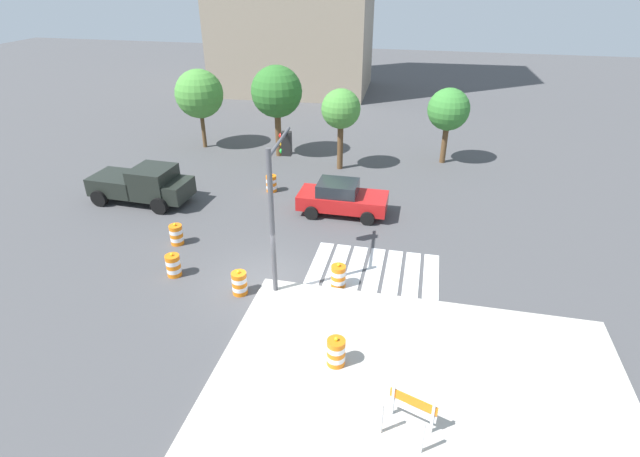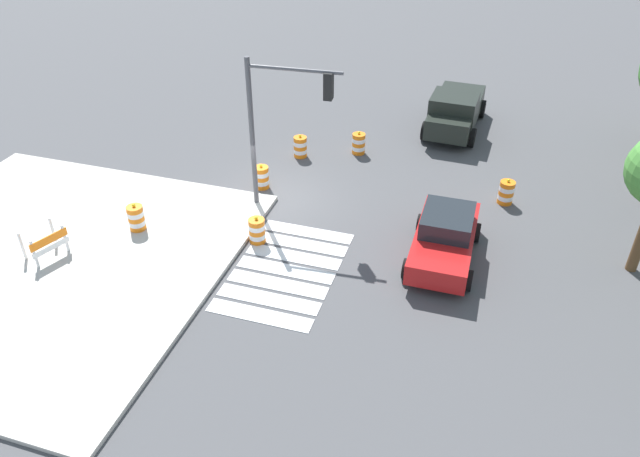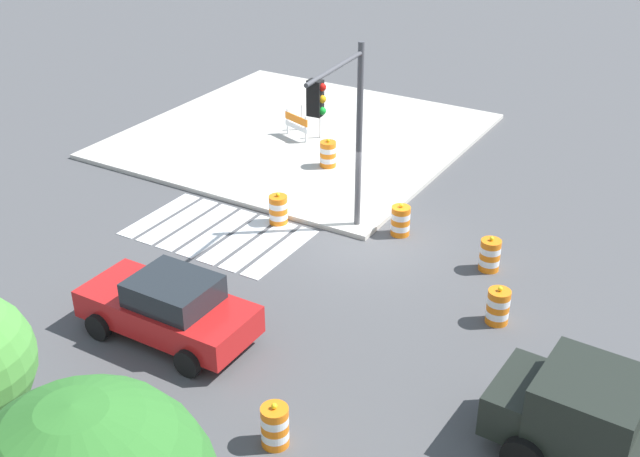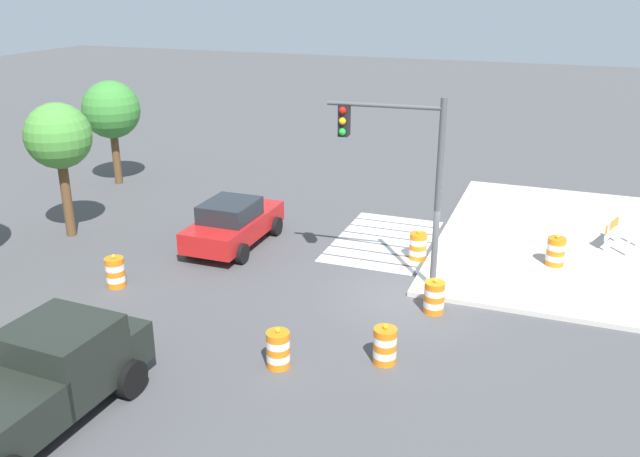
% 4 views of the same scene
% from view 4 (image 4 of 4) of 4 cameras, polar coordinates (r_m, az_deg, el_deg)
% --- Properties ---
extents(ground_plane, '(120.00, 120.00, 0.00)m').
position_cam_4_polar(ground_plane, '(19.58, 7.40, -5.74)').
color(ground_plane, '#474749').
extents(sidewalk_corner, '(12.00, 12.00, 0.15)m').
position_cam_4_polar(sidewalk_corner, '(24.81, 24.37, -1.52)').
color(sidewalk_corner, '#BCB7AD').
rests_on(sidewalk_corner, ground).
extents(crosswalk_stripes, '(5.10, 3.20, 0.02)m').
position_cam_4_polar(crosswalk_stripes, '(23.53, 5.43, -1.02)').
color(crosswalk_stripes, silver).
rests_on(crosswalk_stripes, ground).
extents(sports_car, '(4.30, 2.14, 1.63)m').
position_cam_4_polar(sports_car, '(22.94, -7.38, 0.47)').
color(sports_car, red).
rests_on(sports_car, ground).
extents(pickup_truck, '(5.23, 2.53, 1.92)m').
position_cam_4_polar(pickup_truck, '(15.03, -22.36, -11.73)').
color(pickup_truck, black).
rests_on(pickup_truck, ground).
extents(traffic_barrel_near_corner, '(0.56, 0.56, 1.02)m').
position_cam_4_polar(traffic_barrel_near_corner, '(18.62, 9.67, -5.76)').
color(traffic_barrel_near_corner, orange).
rests_on(traffic_barrel_near_corner, ground).
extents(traffic_barrel_crosswalk_end, '(0.56, 0.56, 1.02)m').
position_cam_4_polar(traffic_barrel_crosswalk_end, '(21.97, 8.31, -1.50)').
color(traffic_barrel_crosswalk_end, orange).
rests_on(traffic_barrel_crosswalk_end, ground).
extents(traffic_barrel_median_near, '(0.56, 0.56, 1.02)m').
position_cam_4_polar(traffic_barrel_median_near, '(16.17, 5.53, -9.86)').
color(traffic_barrel_median_near, orange).
rests_on(traffic_barrel_median_near, ground).
extents(traffic_barrel_median_far, '(0.56, 0.56, 1.02)m').
position_cam_4_polar(traffic_barrel_median_far, '(15.98, -3.57, -10.20)').
color(traffic_barrel_median_far, orange).
rests_on(traffic_barrel_median_far, ground).
extents(traffic_barrel_far_curb, '(0.56, 0.56, 1.02)m').
position_cam_4_polar(traffic_barrel_far_curb, '(20.76, -16.98, -3.57)').
color(traffic_barrel_far_curb, orange).
rests_on(traffic_barrel_far_curb, ground).
extents(traffic_barrel_on_sidewalk, '(0.56, 0.56, 1.02)m').
position_cam_4_polar(traffic_barrel_on_sidewalk, '(22.19, 19.37, -1.85)').
color(traffic_barrel_on_sidewalk, orange).
rests_on(traffic_barrel_on_sidewalk, sidewalk_corner).
extents(construction_barricade, '(1.42, 1.14, 1.00)m').
position_cam_4_polar(construction_barricade, '(24.38, 23.89, -0.19)').
color(construction_barricade, silver).
rests_on(construction_barricade, sidewalk_corner).
extents(traffic_light_pole, '(0.57, 3.29, 5.50)m').
position_cam_4_polar(traffic_light_pole, '(18.80, 6.71, 5.91)').
color(traffic_light_pole, '#4C4C51').
rests_on(traffic_light_pole, sidewalk_corner).
extents(street_tree_streetside_near, '(2.47, 2.47, 4.53)m').
position_cam_4_polar(street_tree_streetside_near, '(30.65, -17.30, 9.55)').
color(street_tree_streetside_near, brown).
rests_on(street_tree_streetside_near, ground).
extents(street_tree_streetside_far, '(2.24, 2.24, 4.72)m').
position_cam_4_polar(street_tree_streetside_far, '(24.56, -21.32, 7.20)').
color(street_tree_streetside_far, brown).
rests_on(street_tree_streetside_far, ground).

